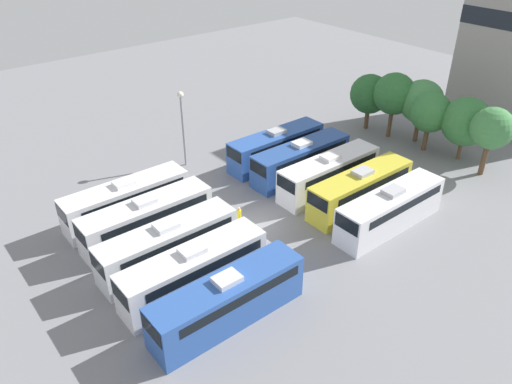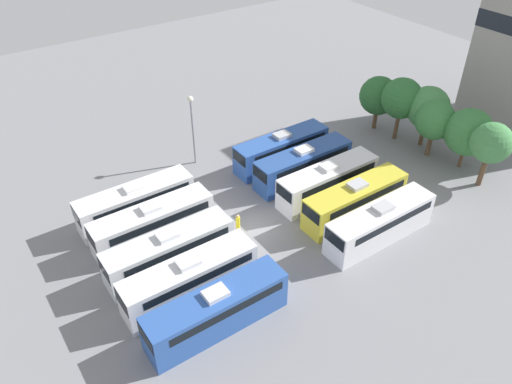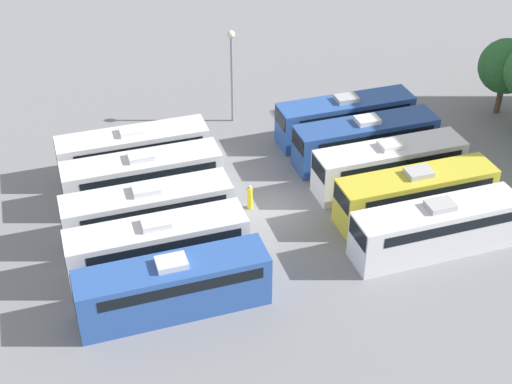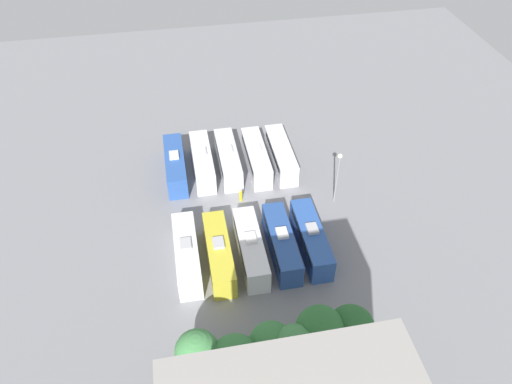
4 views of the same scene
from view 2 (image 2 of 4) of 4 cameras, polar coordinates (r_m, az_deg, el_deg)
name	(u,v)px [view 2 (image 2 of 4)]	position (r m, az deg, el deg)	size (l,w,h in m)	color
ground_plane	(255,227)	(43.00, -0.09, -4.07)	(108.85, 108.85, 0.00)	gray
bus_0	(136,202)	(44.27, -13.53, -1.10)	(2.51, 10.18, 3.42)	white
bus_1	(153,223)	(41.74, -11.67, -3.43)	(2.51, 10.18, 3.42)	silver
bus_2	(170,250)	(38.96, -9.83, -6.58)	(2.51, 10.18, 3.42)	silver
bus_3	(190,278)	(36.65, -7.54, -9.70)	(2.51, 10.18, 3.42)	silver
bus_4	(217,309)	(34.50, -4.47, -13.21)	(2.51, 10.18, 3.42)	#2D56A8
bus_5	(282,149)	(50.39, 2.96, 4.98)	(2.51, 10.18, 3.42)	#2D56A8
bus_6	(303,164)	(48.19, 5.44, 3.25)	(2.51, 10.18, 3.42)	#284C93
bus_7	(328,181)	(46.11, 8.24, 1.30)	(2.51, 10.18, 3.42)	white
bus_8	(355,199)	(44.19, 11.30, -0.83)	(2.51, 10.18, 3.42)	gold
bus_9	(380,222)	(42.14, 14.03, -3.39)	(2.51, 10.18, 3.42)	white
worker_person	(238,223)	(42.18, -2.07, -3.61)	(0.36, 0.36, 1.75)	gold
light_pole	(192,118)	(49.10, -7.33, 8.34)	(0.60, 0.60, 7.39)	gray
tree_0	(379,96)	(57.36, 13.84, 10.63)	(4.24, 4.24, 6.10)	brown
tree_1	(402,98)	(55.38, 16.32, 10.23)	(4.32, 4.32, 6.98)	brown
tree_2	(428,108)	(55.16, 19.07, 9.09)	(4.44, 4.44, 6.62)	brown
tree_3	(435,120)	(53.55, 19.78, 7.74)	(4.03, 4.03, 6.13)	brown
tree_4	(469,132)	(52.79, 23.14, 6.30)	(4.65, 4.65, 6.28)	brown
tree_5	(491,143)	(50.31, 25.31, 5.06)	(3.80, 3.80, 6.54)	brown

